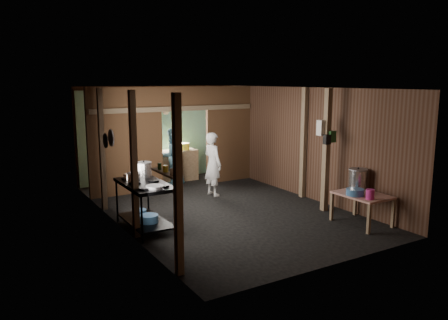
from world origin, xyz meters
TOP-DOWN VIEW (x-y plane):
  - floor at (0.00, 0.00)m, footprint 4.50×7.00m
  - ceiling at (0.00, 0.00)m, footprint 4.50×7.00m
  - wall_back at (0.00, 3.50)m, footprint 4.50×0.00m
  - wall_front at (0.00, -3.50)m, footprint 4.50×0.00m
  - wall_left at (-2.25, 0.00)m, footprint 0.00×7.00m
  - wall_right at (2.25, 0.00)m, footprint 0.00×7.00m
  - partition_left at (-1.32, 2.20)m, footprint 1.85×0.10m
  - partition_right at (1.57, 2.20)m, footprint 1.35×0.10m
  - partition_header at (0.25, 2.20)m, footprint 1.30×0.10m
  - turquoise_panel at (0.00, 3.44)m, footprint 4.40×0.06m
  - back_counter at (0.30, 2.95)m, footprint 1.20×0.50m
  - wall_clock at (0.25, 3.40)m, footprint 0.20×0.03m
  - post_left_a at (-2.18, -2.60)m, footprint 0.10×0.12m
  - post_left_b at (-2.18, -0.80)m, footprint 0.10×0.12m
  - post_left_c at (-2.18, 1.20)m, footprint 0.10×0.12m
  - post_right at (2.18, -0.20)m, footprint 0.10×0.12m
  - post_free at (1.85, -1.30)m, footprint 0.12×0.12m
  - cross_beam at (0.00, 2.15)m, footprint 4.40×0.12m
  - pan_lid_big at (-2.21, 0.40)m, footprint 0.03×0.34m
  - pan_lid_small at (-2.21, 0.80)m, footprint 0.03×0.30m
  - wall_shelf at (-2.15, -2.10)m, footprint 0.14×0.80m
  - jar_white at (-2.15, -2.35)m, footprint 0.07×0.07m
  - jar_yellow at (-2.15, -2.10)m, footprint 0.08×0.08m
  - jar_green at (-2.15, -1.88)m, footprint 0.06×0.06m
  - bag_white at (1.80, -1.22)m, footprint 0.22×0.15m
  - bag_green at (1.92, -1.36)m, footprint 0.16×0.12m
  - bag_black at (1.78, -1.38)m, footprint 0.14×0.10m
  - gas_range at (-1.88, -0.47)m, footprint 0.77×1.50m
  - prep_table at (1.83, -2.35)m, footprint 0.74×1.01m
  - stove_pot_large at (-1.71, -0.00)m, footprint 0.35×0.35m
  - stove_pot_med at (-2.05, -0.38)m, footprint 0.26×0.26m
  - stove_saucepan at (-2.05, -0.06)m, footprint 0.21×0.21m
  - frying_pan at (-1.88, -0.97)m, footprint 0.41×0.58m
  - blue_tub_front at (-1.88, -0.64)m, footprint 0.34×0.34m
  - blue_tub_back at (-1.88, -0.14)m, footprint 0.28×0.28m
  - stock_pot at (2.03, -2.03)m, footprint 0.49×0.49m
  - wash_basin at (1.64, -2.34)m, footprint 0.42×0.42m
  - pink_bucket at (1.65, -2.68)m, footprint 0.19×0.19m
  - knife at (1.79, -2.82)m, footprint 0.29×0.15m
  - yellow_tub at (0.56, 2.95)m, footprint 0.33×0.33m
  - cook at (0.42, 1.04)m, footprint 0.43×0.60m
  - worker_back at (0.07, 2.65)m, footprint 0.75×0.59m

SIDE VIEW (x-z plane):
  - floor at x=0.00m, z-range 0.00..0.00m
  - blue_tub_back at x=-1.88m, z-range 0.17..0.28m
  - blue_tub_front at x=-1.88m, z-range 0.17..0.31m
  - prep_table at x=1.83m, z-range 0.00..0.60m
  - back_counter at x=0.30m, z-range 0.00..0.85m
  - gas_range at x=-1.88m, z-range 0.00..0.89m
  - knife at x=1.79m, z-range 0.60..0.61m
  - wash_basin at x=1.64m, z-range 0.60..0.72m
  - pink_bucket at x=1.65m, z-range 0.60..0.78m
  - worker_back at x=0.07m, z-range 0.00..1.50m
  - cook at x=0.42m, z-range 0.00..1.54m
  - stock_pot at x=2.03m, z-range 0.58..1.02m
  - frying_pan at x=-1.88m, z-range 0.88..0.95m
  - yellow_tub at x=0.56m, z-range 0.85..1.03m
  - stove_saucepan at x=-2.05m, z-range 0.89..1.00m
  - stove_pot_med at x=-2.05m, z-range 0.87..1.08m
  - stove_pot_large at x=-1.71m, z-range 0.87..1.19m
  - turquoise_panel at x=0.00m, z-range 0.00..2.50m
  - wall_back at x=0.00m, z-range 0.00..2.60m
  - wall_front at x=0.00m, z-range 0.00..2.60m
  - wall_left at x=-2.25m, z-range 0.00..2.60m
  - wall_right at x=2.25m, z-range 0.00..2.60m
  - partition_left at x=-1.32m, z-range 0.00..2.60m
  - partition_right at x=1.57m, z-range 0.00..2.60m
  - post_left_a at x=-2.18m, z-range 0.00..2.60m
  - post_left_b at x=-2.18m, z-range 0.00..2.60m
  - post_left_c at x=-2.18m, z-range 0.00..2.60m
  - post_right at x=2.18m, z-range 0.00..2.60m
  - post_free at x=1.85m, z-range 0.00..2.60m
  - wall_shelf at x=-2.15m, z-range 1.39..1.41m
  - jar_white at x=-2.15m, z-range 1.42..1.52m
  - jar_yellow at x=-2.15m, z-range 1.42..1.52m
  - jar_green at x=-2.15m, z-range 1.42..1.52m
  - pan_lid_small at x=-2.21m, z-range 1.40..1.70m
  - bag_black at x=1.78m, z-range 1.45..1.65m
  - bag_green at x=1.92m, z-range 1.48..1.72m
  - pan_lid_big at x=-2.21m, z-range 1.48..1.82m
  - bag_white at x=1.80m, z-range 1.62..1.94m
  - wall_clock at x=0.25m, z-range 1.80..2.00m
  - cross_beam at x=0.00m, z-range 1.99..2.11m
  - partition_header at x=0.25m, z-range 2.00..2.60m
  - ceiling at x=0.00m, z-range 2.60..2.60m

